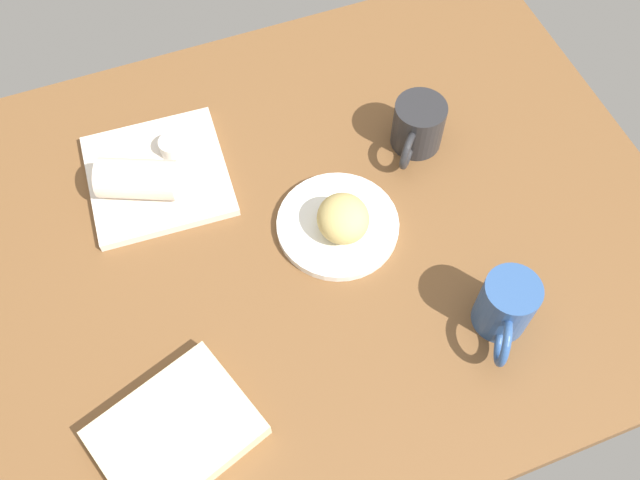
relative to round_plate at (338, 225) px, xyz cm
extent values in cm
cube|color=brown|center=(-1.70, 1.39, -2.70)|extent=(110.00, 90.00, 4.00)
cylinder|color=white|center=(0.00, 0.00, 0.00)|extent=(19.28, 19.28, 1.40)
ellipsoid|color=tan|center=(0.26, -1.30, 3.79)|extent=(9.73, 10.16, 6.18)
cube|color=silver|center=(-24.13, 19.36, 0.10)|extent=(23.38, 23.38, 1.60)
cylinder|color=silver|center=(-20.31, 22.57, 2.22)|extent=(4.51, 4.51, 2.65)
cylinder|color=#D35827|center=(-20.31, 22.57, 3.25)|extent=(3.70, 3.70, 0.40)
cylinder|color=beige|center=(-27.19, 16.79, 4.07)|extent=(13.83, 10.74, 6.34)
cube|color=beige|center=(-32.17, -22.79, 0.81)|extent=(23.94, 21.27, 3.01)
cylinder|color=#2D518C|center=(16.31, -22.95, 4.30)|extent=(7.99, 7.99, 10.00)
cylinder|color=#A6713D|center=(16.31, -22.95, 8.70)|extent=(6.55, 6.55, 0.40)
torus|color=#2D518C|center=(13.27, -27.71, 4.30)|extent=(4.89, 6.71, 7.20)
cylinder|color=#262628|center=(18.74, 11.31, 3.67)|extent=(8.55, 8.55, 8.73)
cylinder|color=#A57149|center=(18.74, 11.31, 7.43)|extent=(7.01, 7.01, 0.40)
torus|color=#262628|center=(14.92, 7.05, 3.67)|extent=(5.19, 5.60, 6.44)
camera|label=1|loc=(-22.68, -51.66, 92.87)|focal=38.73mm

